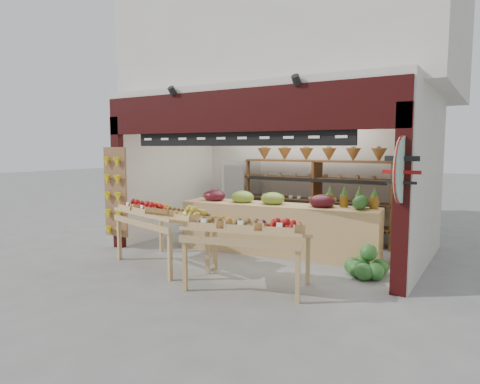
% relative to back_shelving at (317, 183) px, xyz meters
% --- Properties ---
extents(ground, '(60.00, 60.00, 0.00)m').
position_rel_back_shelving_xyz_m(ground, '(-0.44, -1.72, -1.27)').
color(ground, slate).
rests_on(ground, ground).
extents(shop_structure, '(6.36, 5.12, 5.40)m').
position_rel_back_shelving_xyz_m(shop_structure, '(-0.44, -0.11, 2.65)').
color(shop_structure, silver).
rests_on(shop_structure, ground).
extents(banana_board, '(0.60, 0.15, 1.80)m').
position_rel_back_shelving_xyz_m(banana_board, '(-3.17, -2.90, -0.15)').
color(banana_board, brown).
rests_on(banana_board, ground).
extents(gift_sign, '(0.04, 0.93, 0.92)m').
position_rel_back_shelving_xyz_m(gift_sign, '(2.31, -2.87, 0.48)').
color(gift_sign, '#BFF0D3').
rests_on(gift_sign, ground).
extents(back_shelving, '(3.33, 0.55, 2.03)m').
position_rel_back_shelving_xyz_m(back_shelving, '(0.00, 0.00, 0.00)').
color(back_shelving, brown).
rests_on(back_shelving, ground).
extents(refrigerator, '(0.74, 0.74, 1.73)m').
position_rel_back_shelving_xyz_m(refrigerator, '(-1.94, -0.00, -0.40)').
color(refrigerator, silver).
rests_on(refrigerator, ground).
extents(cardboard_stack, '(1.08, 0.78, 0.69)m').
position_rel_back_shelving_xyz_m(cardboard_stack, '(-2.00, -0.99, -1.02)').
color(cardboard_stack, beige).
rests_on(cardboard_stack, ground).
extents(mid_counter, '(3.89, 1.17, 1.19)m').
position_rel_back_shelving_xyz_m(mid_counter, '(-0.20, -1.55, -0.75)').
color(mid_counter, tan).
rests_on(mid_counter, ground).
extents(display_table_left, '(1.99, 1.45, 1.12)m').
position_rel_back_shelving_xyz_m(display_table_left, '(-1.62, -3.22, -0.39)').
color(display_table_left, tan).
rests_on(display_table_left, ground).
extents(display_table_right, '(1.92, 1.35, 1.10)m').
position_rel_back_shelving_xyz_m(display_table_right, '(0.35, -3.58, -0.40)').
color(display_table_right, tan).
rests_on(display_table_right, ground).
extents(watermelon_pile, '(0.67, 0.67, 0.52)m').
position_rel_back_shelving_xyz_m(watermelon_pile, '(1.68, -2.17, -1.10)').
color(watermelon_pile, '#174719').
rests_on(watermelon_pile, ground).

